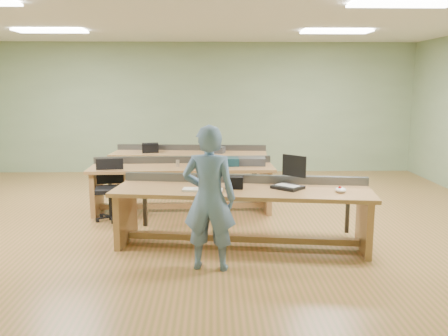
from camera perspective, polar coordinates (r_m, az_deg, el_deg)
The scene contains 21 objects.
floor at distance 7.40m, azimuth -3.76°, elevation -6.12°, with size 10.00×10.00×0.00m, color #A2683D.
ceiling at distance 7.16m, azimuth -4.05°, elevation 17.59°, with size 10.00×10.00×0.00m, color silver.
wall_back at distance 11.11m, azimuth -3.01°, elevation 7.19°, with size 10.00×0.04×3.00m, color #8AA27B.
wall_front at distance 3.16m, azimuth -7.00°, elevation -0.27°, with size 10.00×0.04×3.00m, color #8AA27B.
fluor_panels at distance 7.16m, azimuth -4.05°, elevation 17.36°, with size 6.20×3.50×0.03m.
workbench_front at distance 6.08m, azimuth 2.19°, elevation -4.17°, with size 3.35×1.30×0.86m.
workbench_mid at distance 7.73m, azimuth -5.04°, elevation -1.16°, with size 2.97×0.86×0.86m.
workbench_back at distance 9.24m, azimuth -4.16°, elevation 0.71°, with size 3.03×1.02×0.86m.
person at distance 5.25m, azimuth -1.79°, elevation -3.65°, with size 0.60×0.39×1.63m, color slate.
laptop_base at distance 6.07m, azimuth 7.67°, elevation -2.30°, with size 0.35×0.29×0.04m, color black.
laptop_screen at distance 6.14m, azimuth 8.44°, elevation 0.26°, with size 0.35×0.02×0.28m, color black.
keyboard at distance 5.89m, azimuth -2.61°, elevation -2.65°, with size 0.49×0.16×0.03m, color silver.
trackball_mouse at distance 5.98m, azimuth 13.85°, elevation -2.56°, with size 0.13×0.16×0.07m, color white.
camera_bag at distance 6.02m, azimuth 1.24°, elevation -1.77°, with size 0.22×0.14×0.15m, color black.
task_chair at distance 7.50m, azimuth -13.48°, elevation -3.49°, with size 0.57×0.57×0.92m.
parts_bin_teal at distance 7.71m, azimuth 0.40°, elevation 0.77°, with size 0.36×0.27×0.13m, color #12303A.
parts_bin_grey at distance 7.77m, azimuth 3.31°, elevation 0.82°, with size 0.45×0.29×0.12m, color #353537.
mug at distance 7.73m, azimuth -3.40°, elevation 0.64°, with size 0.11×0.11×0.09m, color #353537.
drinks_can at distance 7.64m, azimuth -5.60°, elevation 0.57°, with size 0.06×0.06×0.11m, color #B3B4B8.
storage_box_back at distance 9.29m, azimuth -8.87°, elevation 2.41°, with size 0.31×0.22×0.18m, color black.
tray_back at distance 9.12m, azimuth -0.91°, elevation 2.21°, with size 0.30×0.22×0.12m, color #353537.
Camera 1 is at (0.31, -7.09, 2.07)m, focal length 38.00 mm.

